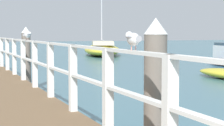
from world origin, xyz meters
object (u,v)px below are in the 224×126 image
at_px(dock_piling_near, 155,102).
at_px(seagull_foreground, 133,39).
at_px(dock_piling_far, 26,59).
at_px(boat_5, 102,49).
at_px(seagull_background, 27,35).

bearing_deg(dock_piling_near, seagull_foreground, -156.01).
xyz_separation_m(dock_piling_far, seagull_foreground, (-0.38, -8.83, 0.78)).
distance_m(dock_piling_near, boat_5, 28.10).
xyz_separation_m(seagull_foreground, boat_5, (9.72, 26.67, -1.32)).
distance_m(dock_piling_far, seagull_background, 2.43).
bearing_deg(boat_5, dock_piling_near, -91.67).
bearing_deg(dock_piling_far, boat_5, 62.36).
height_order(seagull_foreground, seagull_background, same).
xyz_separation_m(dock_piling_near, seagull_foreground, (-0.38, -0.17, 0.78)).
xyz_separation_m(dock_piling_near, boat_5, (9.34, 26.50, -0.54)).
bearing_deg(dock_piling_far, seagull_background, -99.38).
xyz_separation_m(seagull_foreground, seagull_background, (0.00, 6.56, 0.00)).
xyz_separation_m(seagull_background, boat_5, (9.72, 20.11, -1.32)).
bearing_deg(dock_piling_far, seagull_foreground, -92.46).
relative_size(dock_piling_far, boat_5, 0.21).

